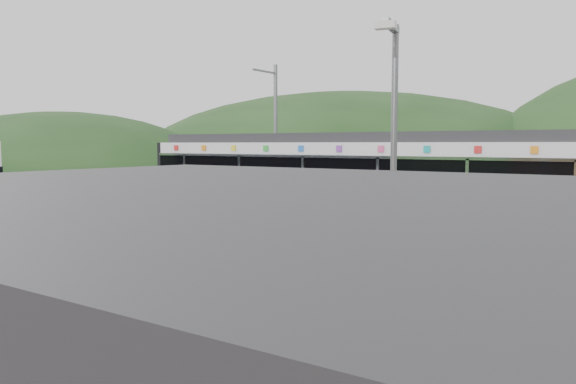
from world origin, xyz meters
The scene contains 7 objects.
ground centered at (0.00, 0.00, 0.00)m, with size 120.00×120.00×0.00m, color #4C4C4F.
platform centered at (0.00, 3.30, 0.15)m, with size 26.00×3.20×0.30m, color #9E9E99.
yellow_line centered at (0.00, 2.00, 0.30)m, with size 26.00×0.10×0.01m, color yellow.
train centered at (-0.35, 6.00, 2.06)m, with size 20.44×3.01×3.74m.
catenary_mast_west centered at (-7.00, 8.56, 3.65)m, with size 0.18×1.80×7.00m.
station_shelter centered at (6.00, -9.01, 1.55)m, with size 9.20×6.20×3.00m.
lamp_post centered at (4.03, -3.28, 3.30)m, with size 0.38×1.01×5.50m.
Camera 1 is at (8.23, -12.85, 3.36)m, focal length 35.00 mm.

